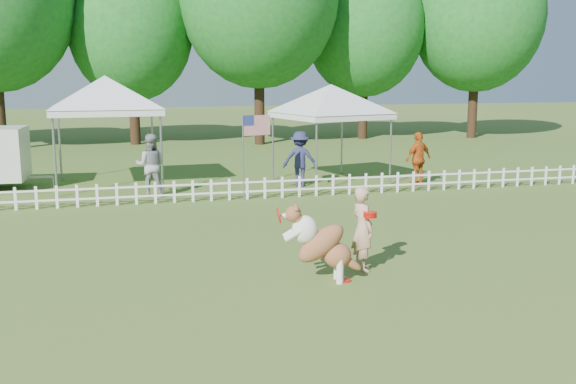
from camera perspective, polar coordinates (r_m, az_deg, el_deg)
The scene contains 15 objects.
ground at distance 11.32m, azimuth 4.20°, elevation -7.19°, with size 120.00×120.00×0.00m, color #30541A.
picket_fence at distance 17.84m, azimuth -2.86°, elevation 0.33°, with size 22.00×0.08×0.60m, color white, non-canonical shape.
handler at distance 11.33m, azimuth 6.63°, elevation -3.27°, with size 0.55×0.36×1.50m, color tan.
dog at distance 10.66m, azimuth 3.08°, elevation -4.58°, with size 1.28×0.43×1.33m, color brown, non-canonical shape.
frisbee_on_turf at distance 10.91m, azimuth 4.93°, elevation -7.81°, with size 0.26×0.26×0.02m, color red.
canopy_tent_left at distance 20.50m, azimuth -15.76°, elevation 5.09°, with size 3.21×3.21×3.32m, color silver, non-canonical shape.
canopy_tent_right at distance 20.53m, azimuth 3.78°, elevation 5.09°, with size 2.95×2.95×3.05m, color silver, non-canonical shape.
flag_pole at distance 17.64m, azimuth -4.00°, elevation 3.11°, with size 0.91×0.09×2.37m, color gray, non-canonical shape.
spectator_a at distance 18.54m, azimuth -12.11°, elevation 2.33°, with size 0.87×0.67×1.78m, color gray.
spectator_b at distance 19.83m, azimuth 1.10°, elevation 2.96°, with size 1.10×0.63×1.70m, color #25254F.
spectator_c at distance 20.38m, azimuth 11.52°, elevation 2.92°, with size 0.98×0.41×1.68m, color #C25416.
tree_center_left at distance 32.77m, azimuth -13.74°, elevation 12.70°, with size 6.00×6.00×9.80m, color #1A5B1D, non-canonical shape.
tree_center_right at distance 32.02m, azimuth -2.62°, elevation 15.55°, with size 7.60×7.60×12.60m, color #1A5B1D, non-canonical shape.
tree_right at distance 35.06m, azimuth 6.80°, elevation 13.24°, with size 6.20×6.20×10.40m, color #1A5B1D, non-canonical shape.
tree_far_right at distance 36.77m, azimuth 16.42°, elevation 13.54°, with size 7.00×7.00×11.40m, color #1A5B1D, non-canonical shape.
Camera 1 is at (-3.43, -10.23, 3.41)m, focal length 40.00 mm.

